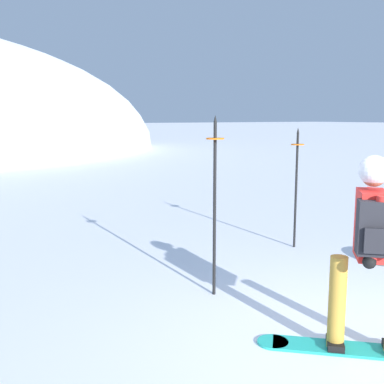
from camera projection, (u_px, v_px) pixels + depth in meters
name	position (u px, v px, depth m)	size (l,w,h in m)	color
snowboarder_main	(370.00, 251.00, 3.98)	(1.44, 1.32, 1.71)	#23B7A3
piste_marker_near	(215.00, 195.00, 5.32)	(0.20, 0.20, 2.05)	black
piste_marker_far	(296.00, 180.00, 7.33)	(0.20, 0.20, 1.87)	black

